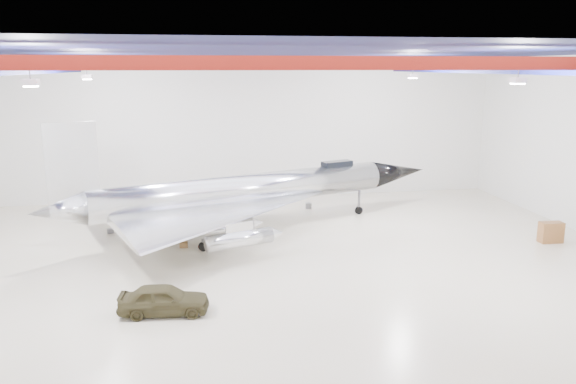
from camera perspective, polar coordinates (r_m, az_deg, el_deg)
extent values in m
plane|color=beige|center=(30.88, -1.60, -6.82)|extent=(40.00, 40.00, 0.00)
plane|color=silver|center=(44.28, -4.39, 6.39)|extent=(40.00, 0.00, 40.00)
plane|color=#0A0F38|center=(29.13, -1.73, 14.04)|extent=(40.00, 40.00, 0.00)
cube|color=maroon|center=(20.24, 1.89, 12.96)|extent=(39.50, 0.25, 0.50)
cube|color=maroon|center=(26.15, -0.79, 12.89)|extent=(39.50, 0.25, 0.50)
cube|color=maroon|center=(32.09, -2.49, 12.83)|extent=(39.50, 0.25, 0.50)
cube|color=maroon|center=(38.05, -3.65, 12.78)|extent=(39.50, 0.25, 0.50)
cube|color=#0E1254|center=(29.92, -25.60, 11.08)|extent=(0.25, 29.50, 0.40)
cube|color=#0E1254|center=(32.99, 19.85, 11.59)|extent=(0.25, 29.50, 0.40)
cube|color=silver|center=(23.61, -24.69, 10.10)|extent=(0.55, 0.55, 0.25)
cube|color=silver|center=(26.81, 22.31, 10.47)|extent=(0.55, 0.55, 0.25)
cube|color=silver|center=(35.35, -19.73, 10.97)|extent=(0.55, 0.55, 0.25)
cube|color=silver|center=(37.56, 12.55, 11.45)|extent=(0.55, 0.55, 0.25)
cylinder|color=silver|center=(35.36, -4.22, 0.25)|extent=(18.98, 8.26, 1.94)
cone|color=black|center=(41.81, 11.07, 1.97)|extent=(5.23, 3.44, 1.94)
cone|color=silver|center=(32.46, -22.43, -1.81)|extent=(3.39, 2.80, 1.94)
cube|color=silver|center=(32.08, -21.09, 2.75)|extent=(2.61, 1.01, 4.37)
cube|color=black|center=(38.45, 5.00, 2.79)|extent=(2.27, 1.44, 0.49)
cylinder|color=silver|center=(29.84, -4.95, -4.81)|extent=(3.77, 2.05, 0.87)
cylinder|color=silver|center=(31.98, -6.73, -3.65)|extent=(3.77, 2.05, 0.87)
cylinder|color=silver|center=(37.27, -10.15, -1.42)|extent=(3.77, 2.05, 0.87)
cylinder|color=silver|center=(39.52, -11.30, -0.67)|extent=(3.77, 2.05, 0.87)
cylinder|color=#59595B|center=(40.13, 7.23, -1.03)|extent=(0.17, 0.17, 1.75)
cylinder|color=black|center=(40.27, 7.20, -1.86)|extent=(0.58, 0.38, 0.54)
cylinder|color=#59595B|center=(32.22, -8.64, -4.49)|extent=(0.17, 0.17, 1.75)
cylinder|color=black|center=(32.40, -8.61, -5.51)|extent=(0.58, 0.38, 0.54)
cylinder|color=#59595B|center=(36.65, -11.31, -2.49)|extent=(0.17, 0.17, 1.75)
cylinder|color=black|center=(36.81, -11.27, -3.40)|extent=(0.58, 0.38, 0.54)
imported|color=#3C371E|center=(24.74, -12.50, -10.60)|extent=(3.92, 1.86, 1.29)
cube|color=brown|center=(37.02, 25.14, -3.72)|extent=(1.38, 0.73, 1.24)
cube|color=olive|center=(33.34, -10.56, -5.25)|extent=(0.48, 0.39, 0.33)
cube|color=maroon|center=(39.98, -8.35, -2.16)|extent=(0.56, 0.49, 0.33)
cylinder|color=#59595B|center=(35.22, -5.01, -3.98)|extent=(0.64, 0.64, 0.48)
cube|color=#59595B|center=(37.25, -17.60, -3.78)|extent=(0.44, 0.38, 0.27)
cube|color=olive|center=(36.70, -7.02, -3.42)|extent=(0.66, 0.59, 0.38)
cylinder|color=#59595B|center=(41.56, 2.10, -1.41)|extent=(0.60, 0.60, 0.41)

